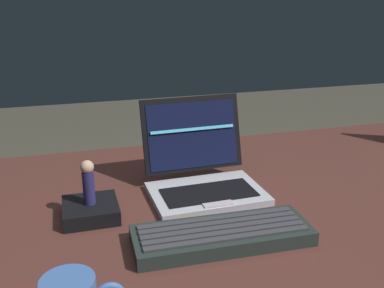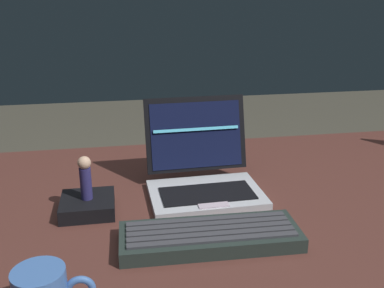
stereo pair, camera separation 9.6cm
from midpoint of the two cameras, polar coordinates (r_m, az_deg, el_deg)
name	(u,v)px [view 1 (the left image)]	position (r m, az deg, el deg)	size (l,w,h in m)	color
desk	(228,240)	(1.00, 1.87, -12.30)	(1.58, 0.84, 0.73)	#4F2A23
laptop_front	(202,174)	(0.99, -1.46, -3.87)	(0.25, 0.23, 0.20)	#B5B7BE
external_keyboard	(222,235)	(0.81, 0.47, -11.65)	(0.33, 0.12, 0.03)	#222D29
figurine_stand	(91,210)	(0.93, -15.81, -8.25)	(0.11, 0.11, 0.03)	black
figurine	(88,181)	(0.90, -16.18, -4.64)	(0.03, 0.03, 0.09)	navy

